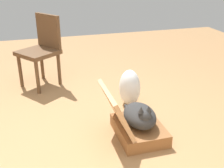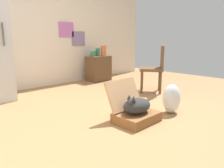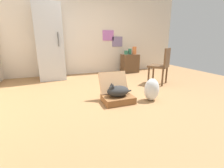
{
  "view_description": "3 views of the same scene",
  "coord_description": "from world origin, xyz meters",
  "px_view_note": "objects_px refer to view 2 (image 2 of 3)",
  "views": [
    {
      "loc": [
        -2.1,
        0.32,
        1.5
      ],
      "look_at": [
        0.19,
        -0.33,
        0.45
      ],
      "focal_mm": 44.91,
      "sensor_mm": 36.0,
      "label": 1
    },
    {
      "loc": [
        -2.1,
        -2.17,
        1.05
      ],
      "look_at": [
        0.07,
        0.04,
        0.38
      ],
      "focal_mm": 35.13,
      "sensor_mm": 36.0,
      "label": 2
    },
    {
      "loc": [
        -1.11,
        -3.0,
        1.09
      ],
      "look_at": [
        -0.1,
        -0.34,
        0.3
      ],
      "focal_mm": 25.74,
      "sensor_mm": 36.0,
      "label": 3
    }
  ],
  "objects_px": {
    "suitcase_base": "(137,117)",
    "vase_short": "(103,50)",
    "vase_round": "(98,52)",
    "chair": "(155,67)",
    "side_table": "(98,68)",
    "cat": "(136,105)",
    "plastic_bag_white": "(172,99)",
    "vase_tall": "(93,54)"
  },
  "relations": [
    {
      "from": "suitcase_base",
      "to": "vase_short",
      "type": "xyz_separation_m",
      "value": [
        1.57,
        2.34,
        0.67
      ]
    },
    {
      "from": "vase_short",
      "to": "vase_round",
      "type": "height_order",
      "value": "vase_short"
    },
    {
      "from": "chair",
      "to": "side_table",
      "type": "bearing_deg",
      "value": -125.01
    },
    {
      "from": "vase_short",
      "to": "vase_round",
      "type": "distance_m",
      "value": 0.15
    },
    {
      "from": "vase_short",
      "to": "chair",
      "type": "xyz_separation_m",
      "value": [
        -0.1,
        -1.58,
        -0.24
      ]
    },
    {
      "from": "suitcase_base",
      "to": "vase_round",
      "type": "distance_m",
      "value": 2.87
    },
    {
      "from": "side_table",
      "to": "suitcase_base",
      "type": "bearing_deg",
      "value": -121.14
    },
    {
      "from": "cat",
      "to": "chair",
      "type": "height_order",
      "value": "chair"
    },
    {
      "from": "side_table",
      "to": "plastic_bag_white",
      "type": "bearing_deg",
      "value": -108.16
    },
    {
      "from": "plastic_bag_white",
      "to": "chair",
      "type": "distance_m",
      "value": 1.26
    },
    {
      "from": "chair",
      "to": "vase_short",
      "type": "bearing_deg",
      "value": -129.97
    },
    {
      "from": "vase_tall",
      "to": "chair",
      "type": "xyz_separation_m",
      "value": [
        0.17,
        -1.64,
        -0.18
      ]
    },
    {
      "from": "plastic_bag_white",
      "to": "vase_tall",
      "type": "relative_size",
      "value": 3.1
    },
    {
      "from": "suitcase_base",
      "to": "side_table",
      "type": "relative_size",
      "value": 0.88
    },
    {
      "from": "vase_short",
      "to": "chair",
      "type": "bearing_deg",
      "value": -93.74
    },
    {
      "from": "suitcase_base",
      "to": "vase_short",
      "type": "relative_size",
      "value": 2.12
    },
    {
      "from": "suitcase_base",
      "to": "plastic_bag_white",
      "type": "bearing_deg",
      "value": -11.04
    },
    {
      "from": "side_table",
      "to": "vase_round",
      "type": "distance_m",
      "value": 0.4
    },
    {
      "from": "side_table",
      "to": "chair",
      "type": "relative_size",
      "value": 0.68
    },
    {
      "from": "side_table",
      "to": "vase_tall",
      "type": "xyz_separation_m",
      "value": [
        -0.14,
        0.02,
        0.36
      ]
    },
    {
      "from": "suitcase_base",
      "to": "side_table",
      "type": "distance_m",
      "value": 2.79
    },
    {
      "from": "cat",
      "to": "side_table",
      "type": "relative_size",
      "value": 0.79
    },
    {
      "from": "suitcase_base",
      "to": "vase_round",
      "type": "bearing_deg",
      "value": 59.09
    },
    {
      "from": "vase_tall",
      "to": "vase_round",
      "type": "distance_m",
      "value": 0.14
    },
    {
      "from": "vase_round",
      "to": "chair",
      "type": "relative_size",
      "value": 0.21
    },
    {
      "from": "cat",
      "to": "vase_round",
      "type": "height_order",
      "value": "vase_round"
    },
    {
      "from": "plastic_bag_white",
      "to": "side_table",
      "type": "xyz_separation_m",
      "value": [
        0.82,
        2.5,
        0.1
      ]
    },
    {
      "from": "plastic_bag_white",
      "to": "vase_short",
      "type": "height_order",
      "value": "vase_short"
    },
    {
      "from": "cat",
      "to": "vase_tall",
      "type": "distance_m",
      "value": 2.77
    },
    {
      "from": "cat",
      "to": "chair",
      "type": "relative_size",
      "value": 0.54
    },
    {
      "from": "cat",
      "to": "plastic_bag_white",
      "type": "distance_m",
      "value": 0.64
    },
    {
      "from": "cat",
      "to": "chair",
      "type": "bearing_deg",
      "value": 27.17
    },
    {
      "from": "cat",
      "to": "vase_short",
      "type": "xyz_separation_m",
      "value": [
        1.58,
        2.34,
        0.51
      ]
    },
    {
      "from": "suitcase_base",
      "to": "vase_tall",
      "type": "height_order",
      "value": "vase_tall"
    },
    {
      "from": "chair",
      "to": "cat",
      "type": "bearing_deg",
      "value": -9.06
    },
    {
      "from": "vase_tall",
      "to": "vase_round",
      "type": "relative_size",
      "value": 0.71
    },
    {
      "from": "suitcase_base",
      "to": "vase_short",
      "type": "height_order",
      "value": "vase_short"
    },
    {
      "from": "plastic_bag_white",
      "to": "side_table",
      "type": "relative_size",
      "value": 0.68
    },
    {
      "from": "cat",
      "to": "plastic_bag_white",
      "type": "relative_size",
      "value": 1.17
    },
    {
      "from": "plastic_bag_white",
      "to": "vase_round",
      "type": "xyz_separation_m",
      "value": [
        0.82,
        2.52,
        0.49
      ]
    },
    {
      "from": "vase_short",
      "to": "vase_round",
      "type": "relative_size",
      "value": 1.35
    },
    {
      "from": "cat",
      "to": "vase_round",
      "type": "distance_m",
      "value": 2.84
    }
  ]
}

